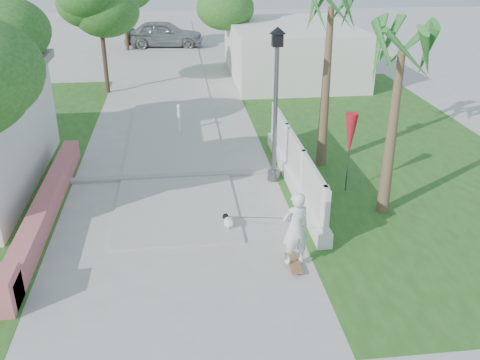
{
  "coord_description": "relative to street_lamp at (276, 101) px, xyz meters",
  "views": [
    {
      "loc": [
        0.19,
        -8.73,
        6.63
      ],
      "look_at": [
        1.62,
        3.22,
        1.1
      ],
      "focal_mm": 40.0,
      "sensor_mm": 36.0,
      "label": 1
    }
  ],
  "objects": [
    {
      "name": "dog",
      "position": [
        -1.63,
        -2.72,
        -2.23
      ],
      "size": [
        0.34,
        0.5,
        0.36
      ],
      "rotation": [
        0.0,
        0.0,
        0.33
      ],
      "color": "white",
      "rests_on": "ground"
    },
    {
      "name": "lattice_fence",
      "position": [
        0.5,
        -0.5,
        -1.88
      ],
      "size": [
        0.35,
        7.0,
        1.5
      ],
      "color": "white",
      "rests_on": "ground"
    },
    {
      "name": "ground",
      "position": [
        -2.9,
        -5.5,
        -2.43
      ],
      "size": [
        90.0,
        90.0,
        0.0
      ],
      "primitive_type": "plane",
      "color": "#B7B7B2",
      "rests_on": "ground"
    },
    {
      "name": "palm_near",
      "position": [
        2.5,
        -2.3,
        1.53
      ],
      "size": [
        1.8,
        1.8,
        4.7
      ],
      "color": "brown",
      "rests_on": "ground"
    },
    {
      "name": "grass_right",
      "position": [
        4.1,
        2.5,
        -2.42
      ],
      "size": [
        8.0,
        20.0,
        0.01
      ],
      "primitive_type": "cube",
      "color": "#27561B",
      "rests_on": "ground"
    },
    {
      "name": "bollard",
      "position": [
        -2.7,
        4.5,
        -1.84
      ],
      "size": [
        0.14,
        0.14,
        1.09
      ],
      "color": "white",
      "rests_on": "ground"
    },
    {
      "name": "pink_wall",
      "position": [
        -6.2,
        -1.95,
        -2.11
      ],
      "size": [
        0.45,
        8.2,
        0.8
      ],
      "color": "#C36466",
      "rests_on": "ground"
    },
    {
      "name": "tree_path_left",
      "position": [
        -5.88,
        10.48,
        1.39
      ],
      "size": [
        3.4,
        3.4,
        5.23
      ],
      "color": "#4C3826",
      "rests_on": "ground"
    },
    {
      "name": "path_strip",
      "position": [
        -2.9,
        14.5,
        -2.4
      ],
      "size": [
        3.2,
        36.0,
        0.06
      ],
      "primitive_type": "cube",
      "color": "#B7B7B2",
      "rests_on": "ground"
    },
    {
      "name": "curb",
      "position": [
        -2.9,
        0.5,
        -2.38
      ],
      "size": [
        6.5,
        0.25,
        0.1
      ],
      "primitive_type": "cube",
      "color": "#999993",
      "rests_on": "ground"
    },
    {
      "name": "palm_far",
      "position": [
        1.7,
        1.0,
        2.06
      ],
      "size": [
        1.8,
        1.8,
        5.3
      ],
      "color": "brown",
      "rests_on": "ground"
    },
    {
      "name": "building_right",
      "position": [
        3.1,
        12.5,
        -1.13
      ],
      "size": [
        6.0,
        8.0,
        2.6
      ],
      "primitive_type": "cube",
      "color": "silver",
      "rests_on": "ground"
    },
    {
      "name": "parked_car",
      "position": [
        -3.39,
        21.31,
        -1.58
      ],
      "size": [
        5.13,
        2.5,
        1.69
      ],
      "primitive_type": "imported",
      "rotation": [
        0.0,
        0.0,
        1.47
      ],
      "color": "#9B9EA3",
      "rests_on": "ground"
    },
    {
      "name": "skateboarder",
      "position": [
        -0.97,
        -3.73,
        -1.66
      ],
      "size": [
        1.61,
        2.44,
        1.79
      ],
      "rotation": [
        0.0,
        0.0,
        3.4
      ],
      "color": "olive",
      "rests_on": "ground"
    },
    {
      "name": "tree_path_right",
      "position": [
        0.32,
        14.48,
        1.07
      ],
      "size": [
        3.0,
        3.0,
        4.79
      ],
      "color": "#4C3826",
      "rests_on": "ground"
    },
    {
      "name": "patio_umbrella",
      "position": [
        1.9,
        -1.0,
        -0.74
      ],
      "size": [
        0.36,
        0.36,
        2.3
      ],
      "color": "#59595E",
      "rests_on": "ground"
    },
    {
      "name": "street_lamp",
      "position": [
        0.0,
        0.0,
        0.0
      ],
      "size": [
        0.44,
        0.44,
        4.44
      ],
      "color": "#59595E",
      "rests_on": "ground"
    }
  ]
}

